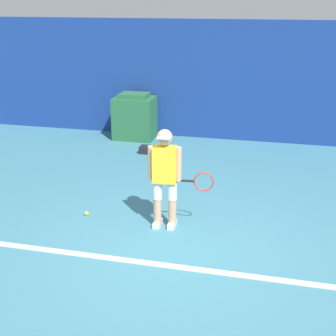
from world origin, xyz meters
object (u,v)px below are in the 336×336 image
object	(u,v)px
tennis_ball	(87,213)
tennis_player	(166,175)
covered_chair	(135,117)
equipment_bag	(155,150)

from	to	relation	value
tennis_ball	tennis_player	bearing A→B (deg)	-3.01
tennis_ball	covered_chair	bearing A→B (deg)	97.20
equipment_bag	tennis_player	bearing A→B (deg)	-72.33
tennis_player	tennis_ball	xyz separation A→B (m)	(-1.29, 0.07, -0.79)
tennis_player	tennis_ball	distance (m)	1.51
tennis_player	covered_chair	bearing A→B (deg)	106.73
equipment_bag	tennis_ball	bearing A→B (deg)	-94.26
covered_chair	equipment_bag	size ratio (longest dim) A/B	1.63
tennis_player	tennis_ball	bearing A→B (deg)	170.85
covered_chair	equipment_bag	bearing A→B (deg)	-53.25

